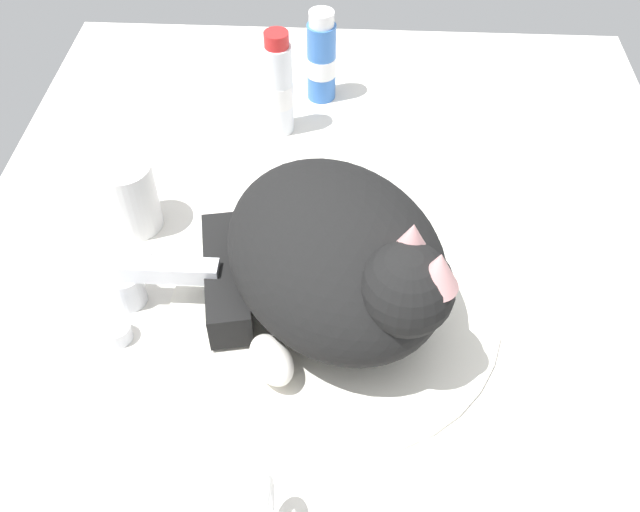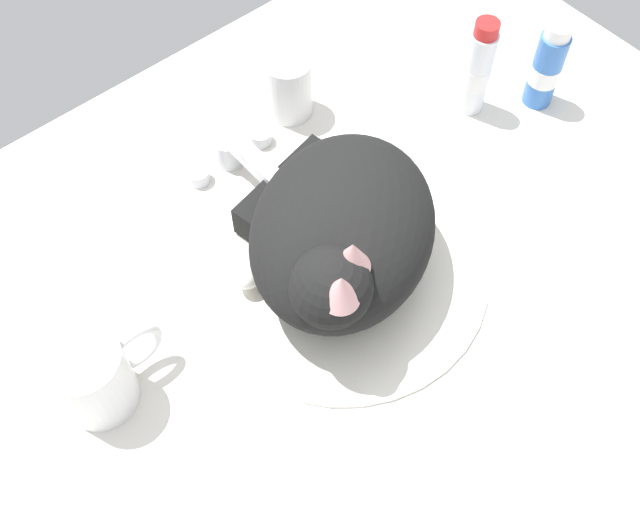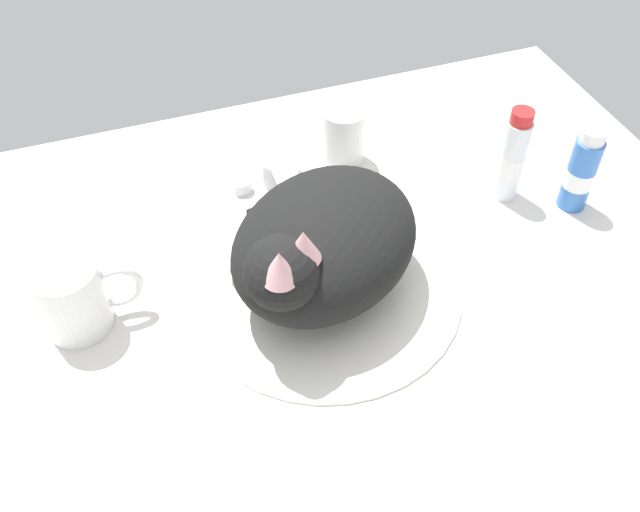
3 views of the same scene
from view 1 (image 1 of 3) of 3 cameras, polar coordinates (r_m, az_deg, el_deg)
name	(u,v)px [view 1 (image 1 of 3)]	position (r cm, az deg, el deg)	size (l,w,h in cm)	color
ground_plane	(334,317)	(72.99, 1.12, -4.99)	(110.00, 82.50, 3.00)	silver
sink_basin	(334,306)	(71.45, 1.14, -4.04)	(33.41, 33.41, 0.90)	white
faucet	(141,284)	(72.60, -14.29, -2.20)	(12.40, 11.48, 5.90)	silver
cat	(337,261)	(65.20, 1.39, -0.38)	(30.77, 29.17, 16.09)	black
rinse_cup	(130,197)	(79.74, -15.17, 4.67)	(6.05, 6.05, 8.46)	white
toothpaste_bottle	(279,87)	(89.60, -3.36, 13.53)	(3.57, 3.57, 13.84)	white
mouthwash_bottle	(321,59)	(96.00, 0.12, 15.67)	(3.89, 3.89, 12.46)	#3870C6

